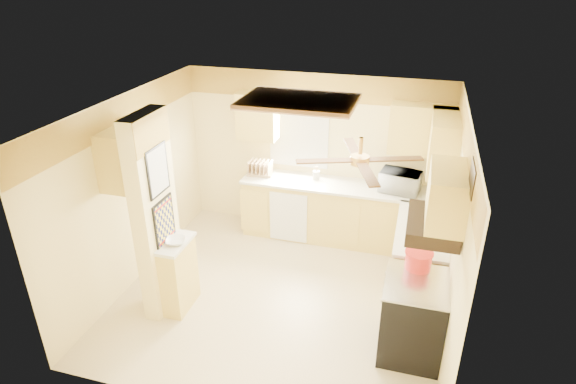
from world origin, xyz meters
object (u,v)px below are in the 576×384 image
(stove, at_px, (412,317))
(bowl, at_px, (176,241))
(microwave, at_px, (400,182))
(kettle, at_px, (425,240))
(dutch_oven, at_px, (418,260))

(stove, bearing_deg, bowl, -179.58)
(microwave, bearing_deg, stove, 108.46)
(stove, height_order, microwave, microwave)
(bowl, xyz_separation_m, kettle, (2.82, 0.71, 0.07))
(microwave, xyz_separation_m, dutch_oven, (0.33, -1.86, -0.08))
(kettle, bearing_deg, bowl, -165.92)
(dutch_oven, relative_size, kettle, 1.44)
(stove, height_order, dutch_oven, dutch_oven)
(dutch_oven, bearing_deg, bowl, -173.78)
(bowl, bearing_deg, kettle, 14.08)
(bowl, relative_size, kettle, 1.11)
(kettle, bearing_deg, stove, -93.69)
(bowl, bearing_deg, stove, 0.42)
(stove, xyz_separation_m, kettle, (0.04, 0.69, 0.58))
(stove, xyz_separation_m, microwave, (-0.34, 2.14, 0.63))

